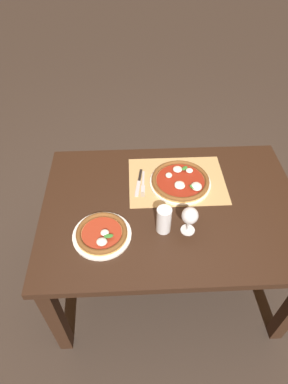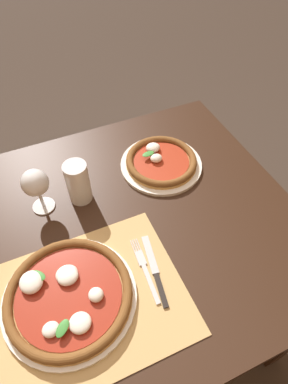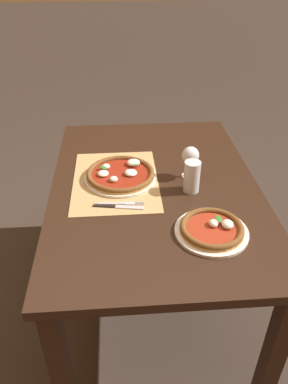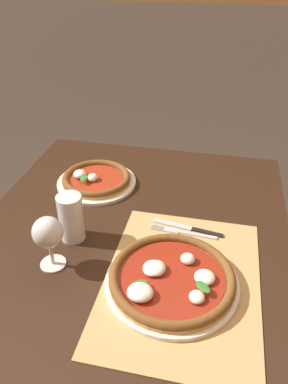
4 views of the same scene
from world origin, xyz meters
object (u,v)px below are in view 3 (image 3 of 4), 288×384
object	(u,v)px
fork	(121,203)
knife	(119,207)
pizza_near	(121,174)
pizza_far	(212,229)
pint_glass	(192,177)
wine_glass	(190,157)

from	to	relation	value
fork	knife	distance (m)	0.03
pizza_near	knife	size ratio (longest dim) A/B	1.58
pizza_far	knife	bearing A→B (deg)	-118.13
pizza_near	fork	size ratio (longest dim) A/B	1.70
pizza_near	pint_glass	xyz separation A→B (m)	(0.12, 0.31, 0.05)
wine_glass	knife	world-z (taller)	wine_glass
pizza_near	fork	xyz separation A→B (m)	(0.21, -0.00, -0.02)
pint_glass	knife	bearing A→B (deg)	-71.66
fork	knife	xyz separation A→B (m)	(0.02, -0.01, 0.00)
wine_glass	knife	bearing A→B (deg)	-56.19
pint_glass	fork	distance (m)	0.33
pizza_near	wine_glass	distance (m)	0.33
pizza_far	fork	world-z (taller)	pizza_far
pint_glass	fork	size ratio (longest dim) A/B	0.72
pizza_far	fork	distance (m)	0.40
fork	pizza_near	bearing A→B (deg)	178.98
pizza_far	fork	xyz separation A→B (m)	(-0.21, -0.34, -0.01)
pizza_near	pizza_far	bearing A→B (deg)	38.85
pizza_near	wine_glass	bearing A→B (deg)	89.14
wine_glass	pizza_near	bearing A→B (deg)	-90.86
pizza_near	pizza_far	xyz separation A→B (m)	(0.42, 0.34, -0.00)
pizza_near	pizza_far	size ratio (longest dim) A/B	1.20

